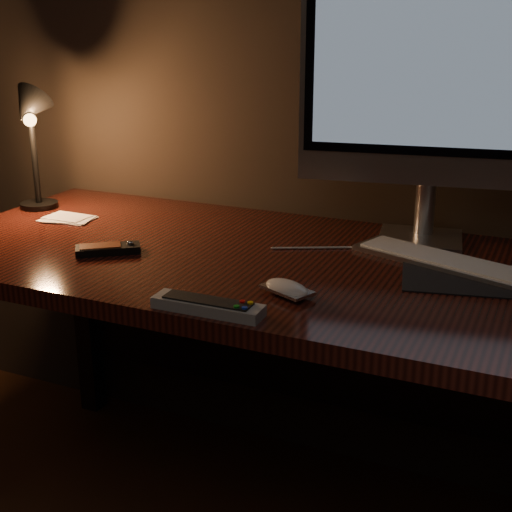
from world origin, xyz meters
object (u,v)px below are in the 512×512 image
at_px(mouse, 287,290).
at_px(monitor, 432,83).
at_px(desk, 267,297).
at_px(media_remote, 108,249).
at_px(tv_remote, 208,306).
at_px(keyboard, 443,260).
at_px(desk_lamp, 30,125).

bearing_deg(mouse, monitor, 94.46).
relative_size(desk, mouse, 15.15).
distance_m(desk, monitor, 0.63).
relative_size(media_remote, tv_remote, 0.70).
bearing_deg(tv_remote, keyboard, 51.33).
bearing_deg(desk, tv_remote, -82.56).
relative_size(monitor, keyboard, 1.55).
bearing_deg(tv_remote, desk_lamp, 149.23).
xyz_separation_m(tv_remote, desk_lamp, (-0.77, 0.44, 0.23)).
relative_size(keyboard, mouse, 3.90).
xyz_separation_m(desk, tv_remote, (0.05, -0.41, 0.14)).
distance_m(monitor, tv_remote, 0.75).
height_order(desk, mouse, mouse).
height_order(monitor, mouse, monitor).
distance_m(desk, media_remote, 0.40).
bearing_deg(desk, media_remote, -148.83).
xyz_separation_m(desk, media_remote, (-0.32, -0.19, 0.14)).
bearing_deg(desk_lamp, media_remote, -52.12).
bearing_deg(desk_lamp, desk, -24.98).
height_order(mouse, desk_lamp, desk_lamp).
bearing_deg(desk, monitor, 31.60).
relative_size(mouse, tv_remote, 0.49).
distance_m(mouse, desk_lamp, 0.95).
bearing_deg(monitor, keyboard, -70.04).
bearing_deg(media_remote, keyboard, -18.01).
bearing_deg(keyboard, monitor, 138.13).
bearing_deg(desk, keyboard, 6.51).
bearing_deg(monitor, desk_lamp, 179.77).
relative_size(monitor, media_remote, 4.24).
xyz_separation_m(keyboard, mouse, (-0.25, -0.31, 0.00)).
height_order(desk, keyboard, keyboard).
relative_size(keyboard, desk_lamp, 1.16).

